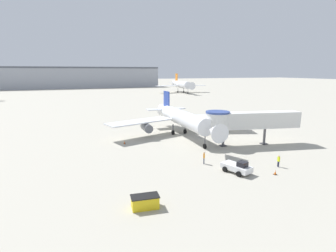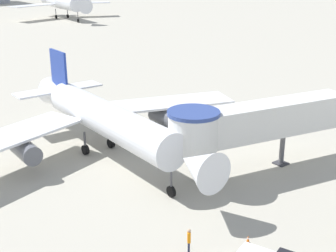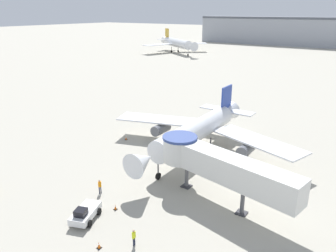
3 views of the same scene
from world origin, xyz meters
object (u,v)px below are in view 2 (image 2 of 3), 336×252
object	(u,v)px
ground_crew_wing_walker	(189,240)
background_jet_orange_tail	(63,2)
main_airplane	(105,119)
jet_bridge	(248,122)
traffic_cone_near_nose	(248,240)

from	to	relation	value
ground_crew_wing_walker	background_jet_orange_tail	world-z (taller)	background_jet_orange_tail
main_airplane	jet_bridge	distance (m)	12.77
jet_bridge	ground_crew_wing_walker	xyz separation A→B (m)	(-11.40, -6.11, -3.48)
ground_crew_wing_walker	traffic_cone_near_nose	bearing A→B (deg)	-76.54
traffic_cone_near_nose	ground_crew_wing_walker	bearing A→B (deg)	158.47
jet_bridge	background_jet_orange_tail	size ratio (longest dim) A/B	0.52
traffic_cone_near_nose	background_jet_orange_tail	distance (m)	125.05
jet_bridge	background_jet_orange_tail	xyz separation A→B (m)	(35.75, 109.59, 0.52)
main_airplane	traffic_cone_near_nose	size ratio (longest dim) A/B	50.10
main_airplane	jet_bridge	size ratio (longest dim) A/B	1.81
jet_bridge	traffic_cone_near_nose	xyz separation A→B (m)	(-7.71, -7.57, -4.20)
jet_bridge	background_jet_orange_tail	world-z (taller)	background_jet_orange_tail
jet_bridge	main_airplane	bearing A→B (deg)	138.42
ground_crew_wing_walker	background_jet_orange_tail	size ratio (longest dim) A/B	0.05
ground_crew_wing_walker	background_jet_orange_tail	bearing A→B (deg)	12.82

